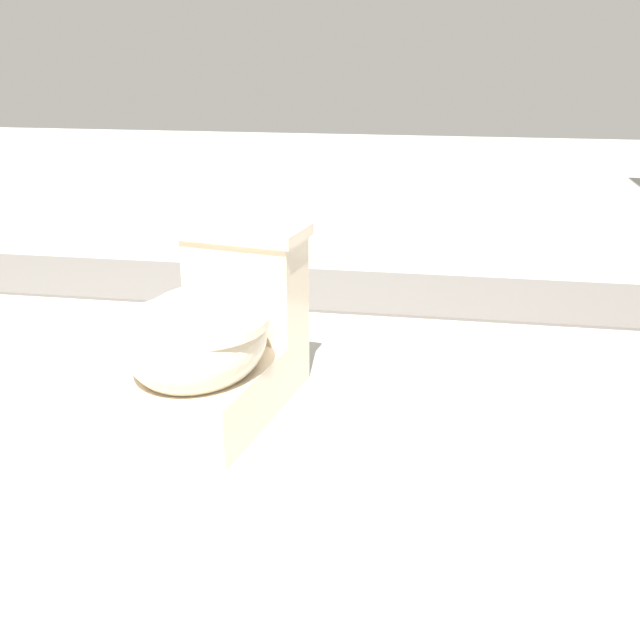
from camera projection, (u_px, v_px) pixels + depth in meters
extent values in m
plane|color=#A8A59E|center=(123.00, 417.00, 2.15)|extent=(14.00, 14.00, 0.00)
cube|color=#605B56|center=(351.00, 291.00, 3.22)|extent=(0.56, 8.00, 0.01)
cube|color=beige|center=(218.00, 383.00, 2.17)|extent=(0.65, 0.44, 0.17)
ellipsoid|color=beige|center=(198.00, 339.00, 2.02)|extent=(0.50, 0.43, 0.28)
cylinder|color=beige|center=(197.00, 320.00, 2.00)|extent=(0.45, 0.45, 0.03)
cube|color=beige|center=(246.00, 285.00, 2.27)|extent=(0.24, 0.37, 0.30)
cube|color=beige|center=(244.00, 231.00, 2.21)|extent=(0.27, 0.39, 0.04)
cylinder|color=silver|center=(269.00, 225.00, 2.18)|extent=(0.02, 0.02, 0.01)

